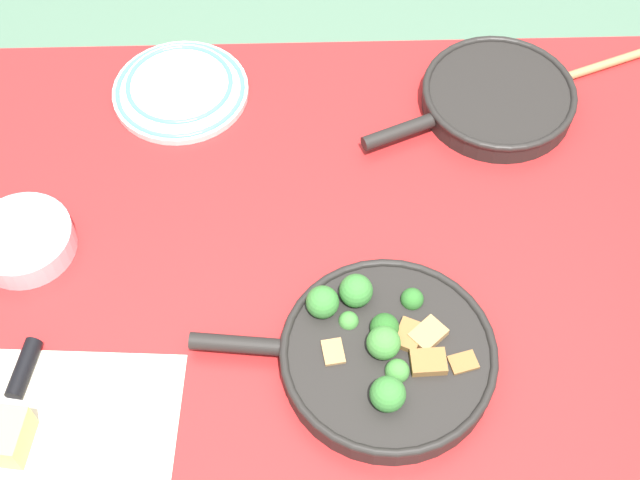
# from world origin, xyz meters

# --- Properties ---
(ground_plane) EXTENTS (14.00, 14.00, 0.00)m
(ground_plane) POSITION_xyz_m (0.00, 0.00, 0.00)
(ground_plane) COLOR #51755B
(dining_table_red) EXTENTS (1.24, 0.87, 0.75)m
(dining_table_red) POSITION_xyz_m (0.00, 0.00, 0.67)
(dining_table_red) COLOR red
(dining_table_red) RESTS_ON ground_plane
(skillet_broccoli) EXTENTS (0.42, 0.30, 0.08)m
(skillet_broccoli) POSITION_xyz_m (0.08, -0.19, 0.78)
(skillet_broccoli) COLOR black
(skillet_broccoli) RESTS_ON dining_table_red
(skillet_eggs) EXTENTS (0.36, 0.26, 0.04)m
(skillet_eggs) POSITION_xyz_m (0.30, 0.27, 0.78)
(skillet_eggs) COLOR black
(skillet_eggs) RESTS_ON dining_table_red
(wooden_spoon) EXTENTS (0.37, 0.16, 0.02)m
(wooden_spoon) POSITION_xyz_m (0.43, 0.33, 0.76)
(wooden_spoon) COLOR #A87A4C
(wooden_spoon) RESTS_ON dining_table_red
(parchment_sheet) EXTENTS (0.38, 0.28, 0.00)m
(parchment_sheet) POSITION_xyz_m (-0.38, -0.29, 0.75)
(parchment_sheet) COLOR beige
(parchment_sheet) RESTS_ON dining_table_red
(grater_knife) EXTENTS (0.08, 0.29, 0.02)m
(grater_knife) POSITION_xyz_m (-0.42, -0.25, 0.76)
(grater_knife) COLOR silver
(grater_knife) RESTS_ON dining_table_red
(dinner_plate_stack) EXTENTS (0.23, 0.23, 0.03)m
(dinner_plate_stack) POSITION_xyz_m (-0.23, 0.32, 0.77)
(dinner_plate_stack) COLOR silver
(dinner_plate_stack) RESTS_ON dining_table_red
(prep_bowl_steel) EXTENTS (0.15, 0.15, 0.04)m
(prep_bowl_steel) POSITION_xyz_m (-0.44, 0.01, 0.77)
(prep_bowl_steel) COLOR #B7B7BC
(prep_bowl_steel) RESTS_ON dining_table_red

